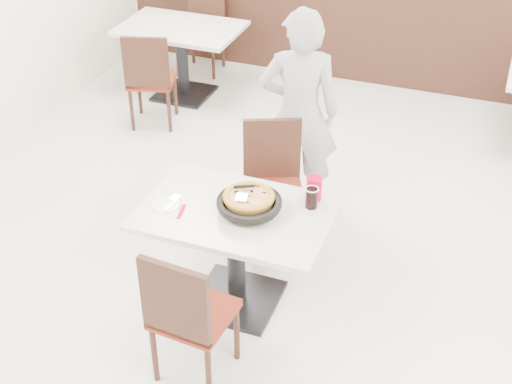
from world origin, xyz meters
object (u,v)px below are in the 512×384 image
(cola_glass, at_px, (312,198))
(side_plate, at_px, (166,205))
(red_cup, at_px, (314,189))
(bg_chair_left_near, at_px, (152,78))
(chair_far, at_px, (273,190))
(bg_table_left, at_px, (182,61))
(chair_near, at_px, (194,311))
(bg_chair_left_far, at_px, (202,30))
(main_table, at_px, (236,257))
(pizza, at_px, (249,199))
(diner_person, at_px, (299,114))
(pizza_pan, at_px, (249,206))

(cola_glass, bearing_deg, side_plate, -160.11)
(red_cup, distance_m, bg_chair_left_near, 2.82)
(chair_far, height_order, bg_table_left, chair_far)
(chair_near, xyz_separation_m, bg_chair_left_far, (-1.77, 4.04, 0.00))
(chair_far, bearing_deg, main_table, 65.67)
(chair_far, distance_m, cola_glass, 0.73)
(chair_far, height_order, cola_glass, chair_far)
(pizza, bearing_deg, bg_chair_left_near, 131.07)
(pizza, relative_size, diner_person, 0.18)
(bg_table_left, height_order, bg_chair_left_far, bg_chair_left_far)
(side_plate, height_order, red_cup, red_cup)
(diner_person, xyz_separation_m, bg_chair_left_far, (-1.79, 2.16, -0.36))
(chair_near, height_order, pizza, chair_near)
(pizza, height_order, side_plate, pizza)
(diner_person, relative_size, bg_table_left, 1.39)
(side_plate, xyz_separation_m, red_cup, (0.85, 0.40, 0.07))
(diner_person, bearing_deg, pizza, 74.97)
(chair_far, height_order, red_cup, chair_far)
(main_table, xyz_separation_m, chair_far, (0.01, 0.70, 0.10))
(chair_far, height_order, diner_person, diner_person)
(pizza_pan, xyz_separation_m, pizza, (-0.02, 0.05, 0.02))
(diner_person, distance_m, bg_chair_left_far, 2.83)
(cola_glass, distance_m, diner_person, 1.10)
(pizza, bearing_deg, chair_near, -94.81)
(bg_chair_left_far, bearing_deg, cola_glass, 119.32)
(pizza, distance_m, side_plate, 0.53)
(chair_near, distance_m, bg_chair_left_near, 3.25)
(bg_chair_left_far, bearing_deg, pizza_pan, 113.47)
(bg_chair_left_near, bearing_deg, pizza_pan, -65.89)
(main_table, xyz_separation_m, bg_table_left, (-1.71, 2.76, 0.00))
(pizza_pan, bearing_deg, red_cup, 39.70)
(cola_glass, height_order, bg_chair_left_near, bg_chair_left_near)
(pizza, xyz_separation_m, side_plate, (-0.49, -0.17, -0.05))
(chair_far, height_order, pizza_pan, chair_far)
(cola_glass, distance_m, bg_chair_left_far, 3.88)
(chair_near, xyz_separation_m, pizza_pan, (0.08, 0.67, 0.32))
(pizza, height_order, bg_table_left, pizza)
(chair_near, height_order, bg_table_left, chair_near)
(side_plate, bearing_deg, bg_table_left, 114.08)
(main_table, height_order, pizza, pizza)
(cola_glass, xyz_separation_m, bg_table_left, (-2.14, 2.55, -0.44))
(bg_table_left, relative_size, bg_chair_left_far, 1.26)
(chair_near, distance_m, chair_far, 1.35)
(red_cup, distance_m, diner_person, 1.02)
(cola_glass, bearing_deg, chair_far, 130.84)
(pizza, height_order, bg_chair_left_near, bg_chair_left_near)
(cola_glass, bearing_deg, pizza_pan, -151.43)
(bg_chair_left_near, bearing_deg, bg_chair_left_far, 75.92)
(pizza_pan, xyz_separation_m, red_cup, (0.33, 0.28, 0.04))
(pizza_pan, distance_m, diner_person, 1.22)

